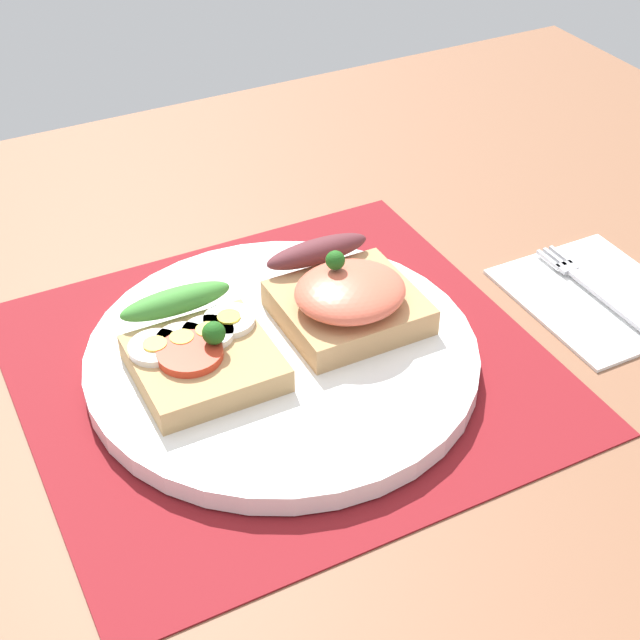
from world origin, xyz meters
TOP-DOWN VIEW (x-y plane):
  - ground_plane at (0.00, 0.00)cm, footprint 120.00×90.00cm
  - placemat at (0.00, 0.00)cm, footprint 36.08×33.91cm
  - plate at (0.00, 0.00)cm, footprint 27.80×27.80cm
  - sandwich_egg_tomato at (-5.81, 1.15)cm, footprint 9.27×10.40cm
  - sandwich_salmon at (5.62, 1.15)cm, footprint 9.81×10.66cm
  - napkin at (25.66, -3.70)cm, footprint 11.93×13.98cm
  - fork at (25.51, -3.43)cm, footprint 1.62×13.78cm

SIDE VIEW (x-z plane):
  - ground_plane at x=0.00cm, z-range -3.20..0.00cm
  - placemat at x=0.00cm, z-range 0.00..0.30cm
  - napkin at x=25.66cm, z-range 0.00..0.60cm
  - fork at x=25.51cm, z-range 0.60..0.92cm
  - plate at x=0.00cm, z-range 0.30..1.84cm
  - sandwich_egg_tomato at x=-5.81cm, z-range 1.25..5.28cm
  - sandwich_salmon at x=5.62cm, z-range 1.03..6.80cm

